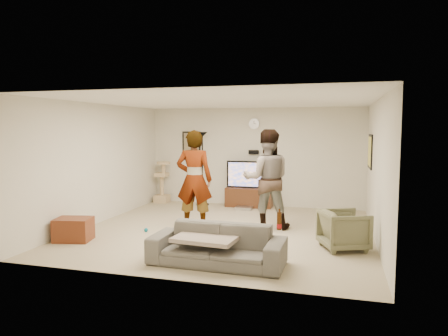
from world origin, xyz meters
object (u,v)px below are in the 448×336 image
(beer_bottle, at_px, (279,221))
(armchair, at_px, (344,230))
(floor_lamp, at_px, (202,169))
(person_right, at_px, (267,179))
(tv_stand, at_px, (249,197))
(sofa, at_px, (217,245))
(person_left, at_px, (194,180))
(tv, at_px, (249,174))
(cat_tree, at_px, (162,182))
(side_table, at_px, (74,229))

(beer_bottle, bearing_deg, armchair, 55.29)
(beer_bottle, bearing_deg, floor_lamp, 120.62)
(person_right, height_order, armchair, person_right)
(tv_stand, distance_m, sofa, 4.51)
(person_left, height_order, armchair, person_left)
(tv, relative_size, person_left, 0.58)
(tv, height_order, floor_lamp, floor_lamp)
(floor_lamp, xyz_separation_m, beer_bottle, (2.61, -4.41, -0.24))
(floor_lamp, xyz_separation_m, cat_tree, (-1.16, 0.04, -0.39))
(tv_stand, xyz_separation_m, beer_bottle, (1.40, -4.49, 0.46))
(person_left, distance_m, side_table, 2.40)
(beer_bottle, relative_size, armchair, 0.35)
(tv_stand, distance_m, beer_bottle, 4.72)
(tv_stand, bearing_deg, beer_bottle, -72.72)
(tv, bearing_deg, person_left, -102.60)
(person_right, distance_m, side_table, 3.72)
(sofa, bearing_deg, side_table, 170.32)
(person_right, relative_size, beer_bottle, 7.88)
(armchair, height_order, side_table, armchair)
(tv, xyz_separation_m, floor_lamp, (-1.22, -0.07, 0.12))
(cat_tree, xyz_separation_m, sofa, (2.87, -4.45, -0.26))
(beer_bottle, relative_size, side_table, 0.41)
(sofa, xyz_separation_m, side_table, (-2.81, 0.54, -0.08))
(floor_lamp, distance_m, cat_tree, 1.23)
(person_right, bearing_deg, armchair, 129.66)
(tv_stand, distance_m, tv, 0.58)
(person_left, xyz_separation_m, beer_bottle, (1.96, -1.97, -0.28))
(cat_tree, distance_m, beer_bottle, 5.84)
(beer_bottle, bearing_deg, person_left, 134.89)
(cat_tree, relative_size, person_right, 0.56)
(floor_lamp, distance_m, sofa, 4.78)
(floor_lamp, xyz_separation_m, armchair, (3.50, -3.13, -0.62))
(floor_lamp, height_order, cat_tree, floor_lamp)
(tv, distance_m, beer_bottle, 4.70)
(tv, distance_m, sofa, 4.54)
(cat_tree, bearing_deg, person_right, -32.94)
(sofa, bearing_deg, person_right, 83.52)
(cat_tree, height_order, side_table, cat_tree)
(tv, height_order, person_left, person_left)
(cat_tree, bearing_deg, armchair, -34.21)
(tv, relative_size, armchair, 1.61)
(beer_bottle, bearing_deg, tv, 107.28)
(cat_tree, bearing_deg, beer_bottle, -49.70)
(sofa, bearing_deg, person_left, 119.24)
(cat_tree, height_order, sofa, cat_tree)
(tv_stand, height_order, tv, tv)
(tv, distance_m, armchair, 3.97)
(sofa, relative_size, beer_bottle, 7.88)
(armchair, bearing_deg, sofa, 102.85)
(person_left, bearing_deg, beer_bottle, 127.33)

